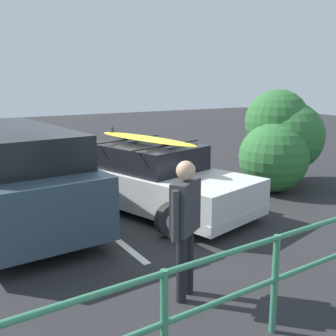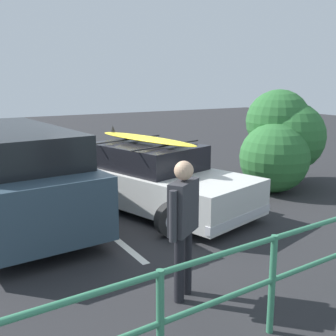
% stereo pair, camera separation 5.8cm
% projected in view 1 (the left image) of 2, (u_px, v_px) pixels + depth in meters
% --- Properties ---
extents(ground_plane, '(44.00, 44.00, 0.02)m').
position_uv_depth(ground_plane, '(125.00, 208.00, 8.69)').
color(ground_plane, '#28282B').
rests_on(ground_plane, ground).
extents(parking_stripe, '(0.12, 4.62, 0.00)m').
position_uv_depth(parking_stripe, '(91.00, 219.00, 7.98)').
color(parking_stripe, silver).
rests_on(parking_stripe, ground).
extents(sedan_car, '(3.03, 4.67, 1.59)m').
position_uv_depth(sedan_car, '(152.00, 178.00, 8.55)').
color(sedan_car, silver).
rests_on(sedan_car, ground).
extents(suv_car, '(2.91, 5.01, 1.76)m').
position_uv_depth(suv_car, '(8.00, 175.00, 7.53)').
color(suv_car, '#334756').
rests_on(suv_car, ground).
extents(person_bystander, '(0.56, 0.43, 1.69)m').
position_uv_depth(person_bystander, '(185.00, 217.00, 4.93)').
color(person_bystander, black).
rests_on(person_bystander, ground).
extents(railing_fence, '(9.65, 0.77, 1.08)m').
position_uv_depth(railing_fence, '(317.00, 254.00, 4.67)').
color(railing_fence, '#387F5B').
rests_on(railing_fence, ground).
extents(bush_near_left, '(2.67, 2.17, 2.36)m').
position_uv_depth(bush_near_left, '(282.00, 136.00, 10.20)').
color(bush_near_left, '#4C3828').
rests_on(bush_near_left, ground).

